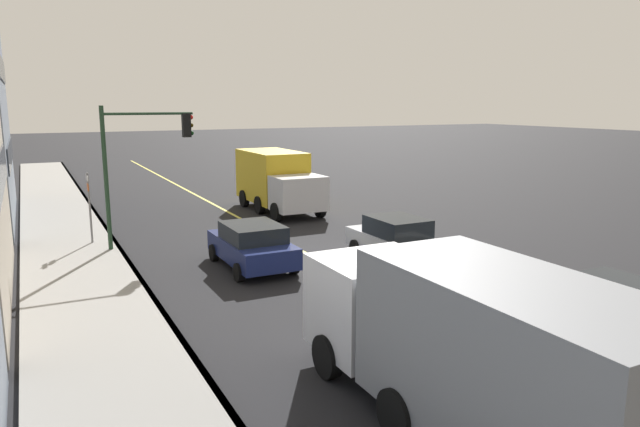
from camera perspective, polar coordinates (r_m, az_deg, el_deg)
The scene contains 11 objects.
ground at distance 20.91m, azimuth -0.37°, elevation -4.47°, with size 200.00×200.00×0.00m, color black.
sidewalk_slab at distance 18.90m, azimuth -22.15°, elevation -6.74°, with size 80.00×3.43×0.15m, color gray.
curb_edge at distance 19.07m, azimuth -17.24°, elevation -6.26°, with size 80.00×0.16×0.15m, color slate.
lane_stripe_center at distance 20.91m, azimuth -0.37°, elevation -4.45°, with size 80.00×0.16×0.01m, color #D8CC4C.
car_silver at distance 20.48m, azimuth 7.68°, elevation -2.60°, with size 4.42×1.96×1.59m.
car_red at distance 15.22m, azimuth 27.61°, elevation -8.68°, with size 4.08×1.92×1.49m.
car_navy at distance 19.78m, azimuth -6.68°, elevation -3.07°, with size 4.11×2.08×1.52m.
truck_gray at distance 10.07m, azimuth 14.51°, elevation -12.43°, with size 7.49×2.50×2.99m.
truck_yellow at distance 30.02m, azimuth -4.25°, elevation 3.32°, with size 6.51×2.59×3.04m.
traffic_light_mast at distance 22.65m, azimuth -17.19°, elevation 5.74°, with size 0.28×3.38×5.42m.
street_sign_post at distance 24.09m, azimuth -21.70°, elevation 0.93°, with size 0.60×0.08×2.88m.
Camera 1 is at (-18.05, 9.00, 5.53)m, focal length 32.60 mm.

